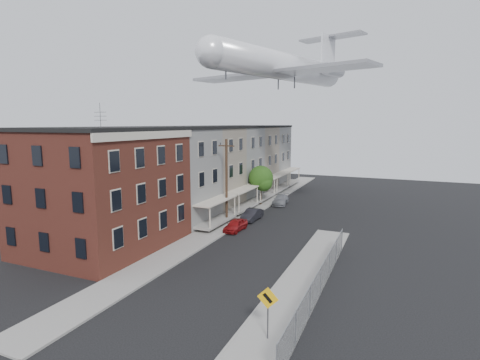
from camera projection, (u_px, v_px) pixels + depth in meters
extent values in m
plane|color=black|center=(181.00, 309.00, 21.54)|extent=(120.00, 120.00, 0.00)
cube|color=gray|center=(249.00, 211.00, 45.48)|extent=(3.00, 62.00, 0.12)
cube|color=gray|center=(301.00, 284.00, 24.83)|extent=(3.00, 26.00, 0.12)
cube|color=gray|center=(260.00, 212.00, 44.91)|extent=(0.15, 62.00, 0.14)
cube|color=gray|center=(280.00, 280.00, 25.40)|extent=(0.15, 26.00, 0.14)
cube|color=#391612|center=(103.00, 190.00, 31.84)|extent=(10.00, 12.00, 10.00)
cube|color=black|center=(100.00, 129.00, 31.07)|extent=(10.30, 12.30, 0.30)
cube|color=beige|center=(151.00, 135.00, 29.15)|extent=(0.16, 12.20, 0.60)
cylinder|color=#515156|center=(100.00, 116.00, 28.32)|extent=(0.04, 0.04, 2.00)
cube|color=gray|center=(167.00, 176.00, 40.47)|extent=(10.00, 7.00, 10.00)
cube|color=black|center=(166.00, 128.00, 39.70)|extent=(10.25, 7.00, 0.30)
cube|color=gray|center=(216.00, 221.00, 38.83)|extent=(1.80, 6.40, 0.25)
cube|color=beige|center=(216.00, 200.00, 38.50)|extent=(1.90, 6.50, 0.15)
cube|color=slate|center=(199.00, 169.00, 46.83)|extent=(10.00, 7.00, 10.00)
cube|color=black|center=(198.00, 127.00, 46.05)|extent=(10.25, 7.00, 0.30)
cube|color=gray|center=(242.00, 207.00, 45.19)|extent=(1.80, 6.40, 0.25)
cube|color=beige|center=(242.00, 190.00, 44.86)|extent=(1.90, 6.50, 0.15)
cube|color=gray|center=(223.00, 163.00, 53.18)|extent=(10.00, 7.00, 10.00)
cube|color=black|center=(223.00, 127.00, 52.41)|extent=(10.25, 7.00, 0.30)
cube|color=gray|center=(262.00, 197.00, 51.54)|extent=(1.80, 6.40, 0.25)
cube|color=beige|center=(262.00, 181.00, 51.21)|extent=(1.90, 6.50, 0.15)
cube|color=slate|center=(243.00, 159.00, 59.54)|extent=(10.00, 7.00, 10.00)
cube|color=black|center=(243.00, 126.00, 58.77)|extent=(10.25, 7.00, 0.30)
cube|color=gray|center=(278.00, 189.00, 57.90)|extent=(1.80, 6.40, 0.25)
cube|color=beige|center=(278.00, 175.00, 57.57)|extent=(1.90, 6.50, 0.15)
cube|color=gray|center=(258.00, 156.00, 65.90)|extent=(10.00, 7.00, 10.00)
cube|color=black|center=(258.00, 126.00, 65.13)|extent=(10.25, 7.00, 0.30)
cube|color=gray|center=(290.00, 183.00, 64.26)|extent=(1.80, 6.40, 0.25)
cube|color=beige|center=(290.00, 170.00, 63.93)|extent=(1.90, 6.50, 0.15)
cylinder|color=gray|center=(296.00, 329.00, 17.75)|extent=(0.06, 0.06, 1.90)
cylinder|color=gray|center=(310.00, 301.00, 20.48)|extent=(0.06, 0.06, 1.90)
cylinder|color=gray|center=(321.00, 281.00, 23.20)|extent=(0.06, 0.06, 1.90)
cylinder|color=gray|center=(329.00, 264.00, 25.93)|extent=(0.06, 0.06, 1.90)
cylinder|color=gray|center=(336.00, 251.00, 28.65)|extent=(0.06, 0.06, 1.90)
cylinder|color=gray|center=(342.00, 240.00, 31.38)|extent=(0.06, 0.06, 1.90)
cube|color=gray|center=(321.00, 267.00, 23.07)|extent=(0.04, 18.00, 0.04)
cube|color=gray|center=(321.00, 281.00, 23.20)|extent=(0.02, 18.00, 1.80)
cylinder|color=#515156|center=(268.00, 316.00, 18.25)|extent=(0.07, 0.07, 2.60)
cube|color=#FDB90D|center=(268.00, 298.00, 18.07)|extent=(1.10, 0.03, 1.10)
cube|color=black|center=(268.00, 298.00, 18.05)|extent=(0.52, 0.02, 0.52)
cylinder|color=black|center=(227.00, 182.00, 39.40)|extent=(0.26, 0.26, 9.00)
cube|color=black|center=(226.00, 146.00, 38.84)|extent=(1.80, 0.12, 0.12)
cylinder|color=black|center=(220.00, 144.00, 39.08)|extent=(0.08, 0.08, 0.25)
cylinder|color=black|center=(232.00, 144.00, 38.53)|extent=(0.08, 0.08, 0.25)
cylinder|color=black|center=(261.00, 196.00, 48.90)|extent=(0.24, 0.24, 2.40)
sphere|color=#1D4813|center=(261.00, 178.00, 48.54)|extent=(3.20, 3.20, 3.20)
sphere|color=#1D4813|center=(264.00, 183.00, 48.16)|extent=(2.24, 2.24, 2.24)
imported|color=maroon|center=(235.00, 225.00, 37.22)|extent=(1.54, 3.53, 1.18)
imported|color=black|center=(252.00, 215.00, 41.30)|extent=(1.41, 3.83, 1.25)
imported|color=gray|center=(281.00, 200.00, 49.41)|extent=(2.29, 4.48, 1.24)
cylinder|color=white|center=(282.00, 66.00, 45.57)|extent=(10.31, 24.10, 3.23)
sphere|color=white|center=(212.00, 52.00, 36.48)|extent=(3.23, 3.23, 3.23)
cone|color=white|center=(329.00, 76.00, 54.67)|extent=(3.99, 3.86, 3.23)
cube|color=#939399|center=(275.00, 74.00, 44.59)|extent=(24.41, 11.28, 0.35)
cylinder|color=#939399|center=(302.00, 73.00, 53.55)|extent=(2.75, 4.34, 1.62)
cylinder|color=#939399|center=(333.00, 70.00, 50.42)|extent=(2.75, 4.34, 1.62)
cube|color=white|center=(328.00, 55.00, 53.87)|extent=(1.39, 3.74, 5.66)
cube|color=#939399|center=(332.00, 37.00, 54.23)|extent=(9.94, 5.37, 0.25)
cylinder|color=#515156|center=(226.00, 73.00, 38.26)|extent=(0.16, 0.16, 1.21)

